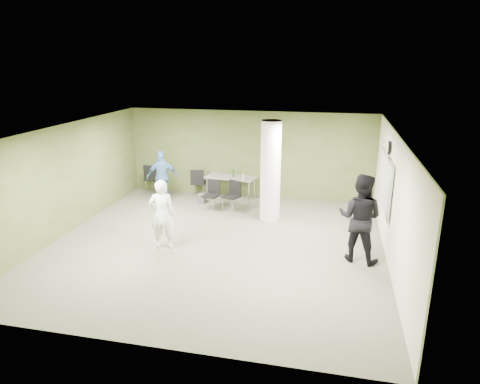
% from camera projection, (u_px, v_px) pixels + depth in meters
% --- Properties ---
extents(floor, '(8.00, 8.00, 0.00)m').
position_uv_depth(floor, '(217.00, 244.00, 10.50)').
color(floor, '#4C4D3D').
rests_on(floor, ground).
extents(ceiling, '(8.00, 8.00, 0.00)m').
position_uv_depth(ceiling, '(215.00, 131.00, 9.67)').
color(ceiling, white).
rests_on(ceiling, wall_back).
extents(wall_back, '(8.00, 2.80, 0.02)m').
position_uv_depth(wall_back, '(249.00, 155.00, 13.81)').
color(wall_back, '#464F25').
rests_on(wall_back, floor).
extents(wall_left, '(0.02, 8.00, 2.80)m').
position_uv_depth(wall_left, '(65.00, 180.00, 10.91)').
color(wall_left, '#464F25').
rests_on(wall_left, floor).
extents(wall_right_cream, '(0.02, 8.00, 2.80)m').
position_uv_depth(wall_right_cream, '(394.00, 202.00, 9.26)').
color(wall_right_cream, beige).
rests_on(wall_right_cream, floor).
extents(column, '(0.56, 0.56, 2.80)m').
position_uv_depth(column, '(270.00, 171.00, 11.74)').
color(column, silver).
rests_on(column, floor).
extents(whiteboard, '(0.05, 2.30, 1.30)m').
position_uv_depth(whiteboard, '(385.00, 182.00, 10.36)').
color(whiteboard, silver).
rests_on(whiteboard, wall_right_cream).
extents(wall_clock, '(0.06, 0.32, 0.32)m').
position_uv_depth(wall_clock, '(389.00, 148.00, 10.11)').
color(wall_clock, black).
rests_on(wall_clock, wall_right_cream).
extents(folding_table, '(1.66, 0.90, 1.00)m').
position_uv_depth(folding_table, '(231.00, 178.00, 13.70)').
color(folding_table, gray).
rests_on(folding_table, floor).
extents(wastebasket, '(0.26, 0.26, 0.30)m').
position_uv_depth(wastebasket, '(202.00, 198.00, 13.47)').
color(wastebasket, '#4C4C4C').
rests_on(wastebasket, floor).
extents(chair_back_left, '(0.58, 0.58, 1.00)m').
position_uv_depth(chair_back_left, '(152.00, 177.00, 14.30)').
color(chair_back_left, black).
rests_on(chair_back_left, floor).
extents(chair_back_right, '(0.53, 0.53, 0.93)m').
position_uv_depth(chair_back_right, '(198.00, 181.00, 13.99)').
color(chair_back_right, black).
rests_on(chair_back_right, floor).
extents(chair_table_left, '(0.53, 0.53, 0.87)m').
position_uv_depth(chair_table_left, '(212.00, 192.00, 12.88)').
color(chair_table_left, black).
rests_on(chair_table_left, floor).
extents(chair_table_right, '(0.59, 0.59, 0.89)m').
position_uv_depth(chair_table_right, '(233.00, 193.00, 12.76)').
color(chair_table_right, black).
rests_on(chair_table_right, floor).
extents(woman_white, '(0.69, 0.52, 1.70)m').
position_uv_depth(woman_white, '(162.00, 214.00, 10.09)').
color(woman_white, white).
rests_on(woman_white, floor).
extents(man_black, '(1.16, 1.01, 2.01)m').
position_uv_depth(man_black, '(360.00, 218.00, 9.41)').
color(man_black, black).
rests_on(man_black, floor).
extents(man_blue, '(1.05, 0.72, 1.66)m').
position_uv_depth(man_blue, '(163.00, 177.00, 13.35)').
color(man_blue, '#4169A1').
rests_on(man_blue, floor).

